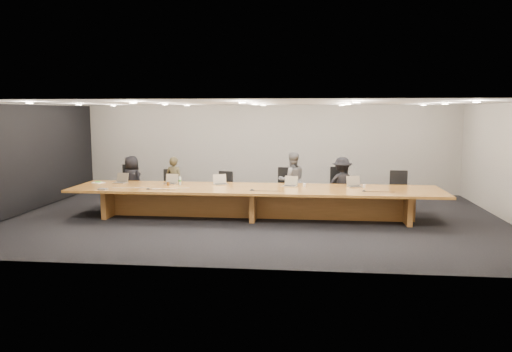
{
  "coord_description": "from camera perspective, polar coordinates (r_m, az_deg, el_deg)",
  "views": [
    {
      "loc": [
        1.32,
        -11.95,
        2.6
      ],
      "look_at": [
        0.0,
        0.3,
        1.0
      ],
      "focal_mm": 35.0,
      "sensor_mm": 36.0,
      "label": 1
    }
  ],
  "objects": [
    {
      "name": "amber_mug",
      "position": [
        12.72,
        -10.01,
        -0.88
      ],
      "size": [
        0.08,
        0.08,
        0.09
      ],
      "primitive_type": "cylinder",
      "rotation": [
        0.0,
        0.0,
        0.08
      ],
      "color": "brown",
      "rests_on": "conference_table"
    },
    {
      "name": "person_a",
      "position": [
        14.2,
        -14.0,
        -0.54
      ],
      "size": [
        0.79,
        0.66,
        1.39
      ],
      "primitive_type": "imported",
      "rotation": [
        0.0,
        0.0,
        2.76
      ],
      "color": "black",
      "rests_on": "ground"
    },
    {
      "name": "back_wall",
      "position": [
        16.05,
        1.42,
        3.1
      ],
      "size": [
        12.0,
        0.02,
        2.8
      ],
      "primitive_type": "cube",
      "color": "beige",
      "rests_on": "ground"
    },
    {
      "name": "chair_left",
      "position": [
        13.79,
        -9.6,
        -1.37
      ],
      "size": [
        0.66,
        0.66,
        1.05
      ],
      "primitive_type": null,
      "rotation": [
        0.0,
        0.0,
        0.27
      ],
      "color": "black",
      "rests_on": "ground"
    },
    {
      "name": "av_box",
      "position": [
        12.39,
        -17.1,
        -1.45
      ],
      "size": [
        0.22,
        0.18,
        0.03
      ],
      "primitive_type": "cube",
      "rotation": [
        0.0,
        0.0,
        -0.13
      ],
      "color": "#A0A0A4",
      "rests_on": "conference_table"
    },
    {
      "name": "person_d",
      "position": [
        13.29,
        9.78,
        -0.91
      ],
      "size": [
        0.98,
        0.65,
        1.41
      ],
      "primitive_type": "imported",
      "rotation": [
        0.0,
        0.0,
        3.28
      ],
      "color": "black",
      "rests_on": "ground"
    },
    {
      "name": "laptop_a",
      "position": [
        13.41,
        -15.29,
        -0.22
      ],
      "size": [
        0.39,
        0.32,
        0.27
      ],
      "primitive_type": null,
      "rotation": [
        0.0,
        0.0,
        -0.24
      ],
      "color": "#BCAB8F",
      "rests_on": "conference_table"
    },
    {
      "name": "chair_far_left",
      "position": [
        14.33,
        -14.56,
        -0.99
      ],
      "size": [
        0.67,
        0.67,
        1.14
      ],
      "primitive_type": null,
      "rotation": [
        0.0,
        0.0,
        -0.17
      ],
      "color": "black",
      "rests_on": "ground"
    },
    {
      "name": "ground",
      "position": [
        12.3,
        -0.15,
        -4.8
      ],
      "size": [
        12.0,
        12.0,
        0.0
      ],
      "primitive_type": "plane",
      "color": "black",
      "rests_on": "ground"
    },
    {
      "name": "water_bottle",
      "position": [
        12.79,
        -8.69,
        -0.53
      ],
      "size": [
        0.08,
        0.08,
        0.21
      ],
      "primitive_type": "cylinder",
      "rotation": [
        0.0,
        0.0,
        -0.22
      ],
      "color": "silver",
      "rests_on": "conference_table"
    },
    {
      "name": "paper_cup_far",
      "position": [
        12.45,
        12.26,
        -1.14
      ],
      "size": [
        0.09,
        0.09,
        0.08
      ],
      "primitive_type": "cone",
      "rotation": [
        0.0,
        0.0,
        -0.37
      ],
      "color": "silver",
      "rests_on": "conference_table"
    },
    {
      "name": "chair_right",
      "position": [
        13.44,
        9.44,
        -1.38
      ],
      "size": [
        0.62,
        0.62,
        1.15
      ],
      "primitive_type": null,
      "rotation": [
        0.0,
        0.0,
        -0.06
      ],
      "color": "black",
      "rests_on": "ground"
    },
    {
      "name": "laptop_c",
      "position": [
        12.69,
        -4.06,
        -0.39
      ],
      "size": [
        0.41,
        0.36,
        0.27
      ],
      "primitive_type": null,
      "rotation": [
        0.0,
        0.0,
        0.41
      ],
      "color": "#C7B698",
      "rests_on": "conference_table"
    },
    {
      "name": "chair_far_right",
      "position": [
        13.51,
        16.07,
        -1.66
      ],
      "size": [
        0.56,
        0.56,
        1.08
      ],
      "primitive_type": null,
      "rotation": [
        0.0,
        0.0,
        -0.02
      ],
      "color": "black",
      "rests_on": "ground"
    },
    {
      "name": "chair_mid_left",
      "position": [
        13.61,
        -3.83,
        -1.51
      ],
      "size": [
        0.63,
        0.63,
        0.99
      ],
      "primitive_type": null,
      "rotation": [
        0.0,
        0.0,
        -0.3
      ],
      "color": "black",
      "rests_on": "ground"
    },
    {
      "name": "mic_center",
      "position": [
        11.75,
        -0.46,
        -1.58
      ],
      "size": [
        0.17,
        0.17,
        0.03
      ],
      "primitive_type": "cone",
      "rotation": [
        0.0,
        0.0,
        0.41
      ],
      "color": "black",
      "rests_on": "conference_table"
    },
    {
      "name": "conference_table",
      "position": [
        12.2,
        -0.15,
        -2.41
      ],
      "size": [
        9.0,
        1.8,
        0.75
      ],
      "color": "#9C6022",
      "rests_on": "ground"
    },
    {
      "name": "mic_left",
      "position": [
        12.19,
        -12.24,
        -1.43
      ],
      "size": [
        0.13,
        0.13,
        0.03
      ],
      "primitive_type": "cone",
      "rotation": [
        0.0,
        0.0,
        0.29
      ],
      "color": "black",
      "rests_on": "conference_table"
    },
    {
      "name": "lime_gadget",
      "position": [
        13.61,
        -17.59,
        -0.64
      ],
      "size": [
        0.14,
        0.08,
        0.02
      ],
      "primitive_type": "cube",
      "rotation": [
        0.0,
        0.0,
        -0.04
      ],
      "color": "#5CCE36",
      "rests_on": "notepad"
    },
    {
      "name": "laptop_e",
      "position": [
        12.51,
        11.26,
        -0.62
      ],
      "size": [
        0.41,
        0.35,
        0.27
      ],
      "primitive_type": null,
      "rotation": [
        0.0,
        0.0,
        0.32
      ],
      "color": "tan",
      "rests_on": "conference_table"
    },
    {
      "name": "person_c",
      "position": [
        13.34,
        4.14,
        -0.53
      ],
      "size": [
        0.87,
        0.76,
        1.53
      ],
      "primitive_type": "imported",
      "rotation": [
        0.0,
        0.0,
        3.41
      ],
      "color": "#5B5B5D",
      "rests_on": "ground"
    },
    {
      "name": "mic_right",
      "position": [
        11.89,
        12.25,
        -1.66
      ],
      "size": [
        0.14,
        0.14,
        0.03
      ],
      "primitive_type": "cone",
      "rotation": [
        0.0,
        0.0,
        0.35
      ],
      "color": "black",
      "rests_on": "conference_table"
    },
    {
      "name": "left_wall_panel",
      "position": [
        14.04,
        -25.03,
        1.68
      ],
      "size": [
        0.08,
        7.84,
        2.74
      ],
      "primitive_type": "cube",
      "color": "black",
      "rests_on": "ground"
    },
    {
      "name": "laptop_d",
      "position": [
        12.38,
        3.9,
        -0.6
      ],
      "size": [
        0.38,
        0.32,
        0.26
      ],
      "primitive_type": null,
      "rotation": [
        0.0,
        0.0,
        -0.26
      ],
      "color": "#BBAE8E",
      "rests_on": "conference_table"
    },
    {
      "name": "paper_cup_near",
      "position": [
        12.37,
        5.57,
        -1.05
      ],
      "size": [
        0.09,
        0.09,
        0.08
      ],
      "primitive_type": "cone",
      "rotation": [
        0.0,
        0.0,
        -0.41
      ],
      "color": "white",
      "rests_on": "conference_table"
    },
    {
      "name": "person_b",
      "position": [
        13.85,
        -9.32,
        -0.63
      ],
      "size": [
        0.57,
        0.45,
        1.38
      ],
      "primitive_type": "imported",
      "rotation": [
        0.0,
        0.0,
        2.88
      ],
      "color": "#38321E",
      "rests_on": "ground"
    },
    {
      "name": "notepad",
      "position": [
        13.61,
        -17.59,
        -0.73
      ],
      "size": [
        0.35,
        0.33,
        0.02
      ],
      "primitive_type": "cube",
      "rotation": [
        0.0,
        0.0,
        -0.43
      ],
      "color": "white",
      "rests_on": "conference_table"
    },
    {
      "name": "laptop_b",
      "position": [
        12.97,
        -9.77,
        -0.33
      ],
      "size": [
        0.36,
        0.28,
        0.26
      ],
      "primitive_type": null,
      "rotation": [
        0.0,
        0.0,
        -0.12
      ],
      "color": "tan",
      "rests_on": "conference_table"
    },
    {
      "name": "chair_mid_right",
      "position": [
        13.31,
        3.3,
        -1.41
      ],
      "size": [
        0.66,
        0.66,
        1.13
      ],
      "primitive_type": null,
      "rotation": [
        0.0,
        0.0,
        -0.17
      ],
      "color": "black",
      "rests_on": "ground"
    }
  ]
}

